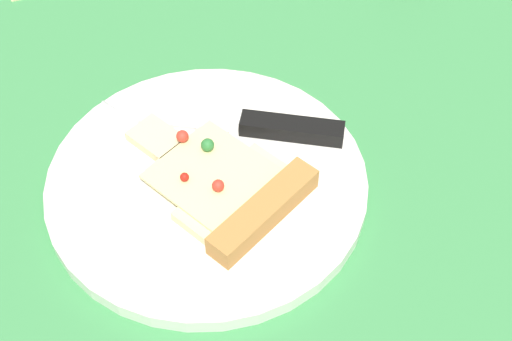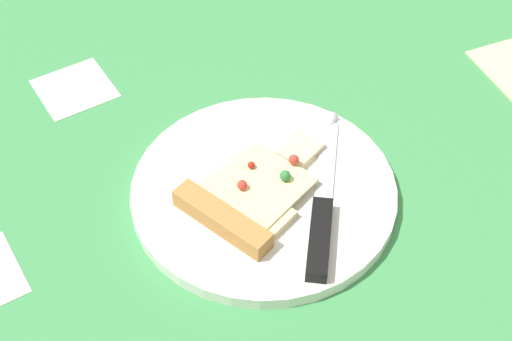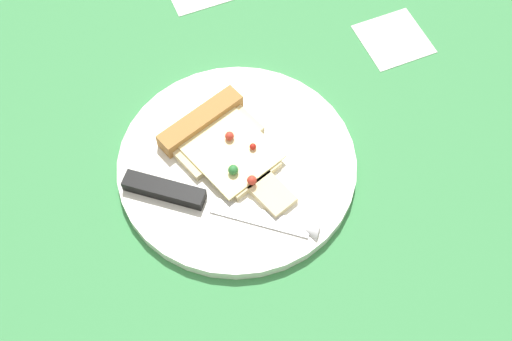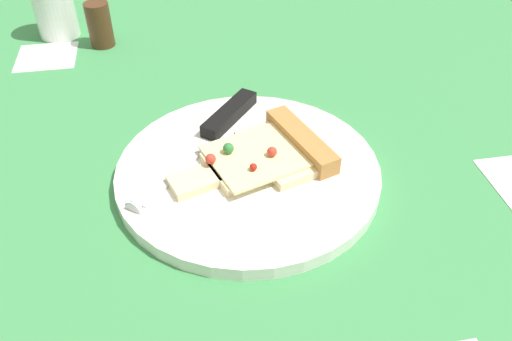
{
  "view_description": "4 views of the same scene",
  "coord_description": "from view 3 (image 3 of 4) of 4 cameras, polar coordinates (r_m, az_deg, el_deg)",
  "views": [
    {
      "loc": [
        -42.35,
        25.38,
        52.38
      ],
      "look_at": [
        -6.72,
        4.96,
        3.06
      ],
      "focal_mm": 50.0,
      "sensor_mm": 36.0,
      "label": 1
    },
    {
      "loc": [
        -34.14,
        -37.99,
        65.09
      ],
      "look_at": [
        -4.17,
        10.32,
        2.89
      ],
      "focal_mm": 53.24,
      "sensor_mm": 36.0,
      "label": 2
    },
    {
      "loc": [
        34.89,
        -5.06,
        71.38
      ],
      "look_at": [
        -1.45,
        10.16,
        2.69
      ],
      "focal_mm": 46.05,
      "sensor_mm": 36.0,
      "label": 3
    },
    {
      "loc": [
        2.8,
        53.58,
        39.08
      ],
      "look_at": [
        -4.72,
        10.7,
        2.54
      ],
      "focal_mm": 36.8,
      "sensor_mm": 36.0,
      "label": 4
    }
  ],
  "objects": [
    {
      "name": "pizza_slice",
      "position": [
        0.82,
        -2.87,
        2.25
      ],
      "size": [
        18.98,
        13.97,
        2.54
      ],
      "rotation": [
        0.0,
        0.0,
        5.04
      ],
      "color": "beige",
      "rests_on": "plate"
    },
    {
      "name": "ground_plane",
      "position": [
        0.81,
        -6.26,
        -4.71
      ],
      "size": [
        122.69,
        122.69,
        3.0
      ],
      "color": "#3D8C4C",
      "rests_on": "ground"
    },
    {
      "name": "plate",
      "position": [
        0.82,
        -1.66,
        0.52
      ],
      "size": [
        29.67,
        29.67,
        1.59
      ],
      "primitive_type": "cylinder",
      "color": "white",
      "rests_on": "ground_plane"
    },
    {
      "name": "knife",
      "position": [
        0.78,
        -4.84,
        -2.59
      ],
      "size": [
        16.79,
        19.93,
        2.45
      ],
      "rotation": [
        0.0,
        0.0,
        5.6
      ],
      "color": "silver",
      "rests_on": "plate"
    }
  ]
}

